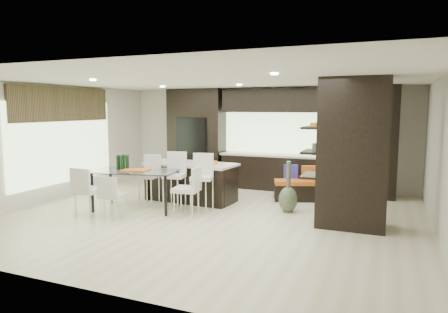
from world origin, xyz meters
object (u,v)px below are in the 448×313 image
at_px(kitchen_island, 191,182).
at_px(chair_far, 89,194).
at_px(dining_table, 136,190).
at_px(floor_vase, 288,187).
at_px(chair_near, 113,199).
at_px(chair_end, 186,193).
at_px(stool_left, 149,185).
at_px(bench, 301,190).
at_px(stool_right, 202,188).
at_px(stool_mid, 174,186).

xyz_separation_m(kitchen_island, chair_far, (-1.25, -1.99, 0.01)).
xyz_separation_m(kitchen_island, dining_table, (-0.71, -1.17, -0.02)).
distance_m(floor_vase, chair_far, 4.04).
bearing_deg(chair_near, chair_far, 178.76).
distance_m(floor_vase, chair_end, 2.11).
relative_size(kitchen_island, floor_vase, 2.00).
bearing_deg(chair_near, stool_left, 82.87).
distance_m(dining_table, chair_end, 1.20).
distance_m(bench, chair_near, 4.28).
bearing_deg(floor_vase, chair_near, -149.68).
height_order(stool_left, stool_right, stool_right).
xyz_separation_m(bench, floor_vase, (-0.03, -1.16, 0.30)).
bearing_deg(chair_end, chair_far, 108.00).
xyz_separation_m(stool_mid, chair_end, (0.50, -0.39, -0.04)).
xyz_separation_m(stool_left, stool_right, (1.31, -0.02, 0.03)).
distance_m(stool_left, stool_mid, 0.66).
distance_m(stool_left, stool_right, 1.31).
xyz_separation_m(dining_table, chair_far, (-0.55, -0.82, 0.04)).
bearing_deg(stool_mid, dining_table, -161.87).
xyz_separation_m(floor_vase, dining_table, (-3.06, -1.00, -0.11)).
xyz_separation_m(stool_left, stool_mid, (0.66, -0.02, 0.04)).
height_order(stool_mid, stool_right, stool_mid).
height_order(floor_vase, dining_table, floor_vase).
bearing_deg(chair_near, floor_vase, 25.58).
bearing_deg(stool_left, chair_near, -97.26).
xyz_separation_m(stool_right, floor_vase, (1.70, 0.61, 0.05)).
bearing_deg(chair_end, stool_mid, 44.56).
bearing_deg(stool_left, chair_end, -24.43).
relative_size(kitchen_island, dining_table, 1.22).
height_order(chair_near, chair_far, chair_far).
xyz_separation_m(kitchen_island, bench, (2.39, 1.00, -0.21)).
distance_m(stool_right, dining_table, 1.42).
bearing_deg(chair_far, stool_left, 68.48).
xyz_separation_m(stool_mid, dining_table, (-0.71, -0.39, -0.07)).
bearing_deg(stool_mid, bench, 25.59).
xyz_separation_m(kitchen_island, stool_right, (0.66, -0.77, 0.04)).
xyz_separation_m(stool_left, bench, (3.04, 1.76, -0.21)).
bearing_deg(chair_near, kitchen_island, 65.44).
relative_size(stool_right, floor_vase, 0.91).
bearing_deg(stool_right, bench, 30.76).
bearing_deg(dining_table, kitchen_island, 47.20).
relative_size(stool_left, dining_table, 0.52).
bearing_deg(stool_right, kitchen_island, 115.32).
height_order(stool_right, bench, stool_right).
relative_size(stool_right, bench, 0.78).
xyz_separation_m(chair_far, chair_end, (1.75, 0.82, -0.00)).
distance_m(stool_left, bench, 3.52).
xyz_separation_m(dining_table, chair_near, (0.00, -0.79, -0.03)).
distance_m(stool_left, dining_table, 0.41).
height_order(stool_right, chair_end, stool_right).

